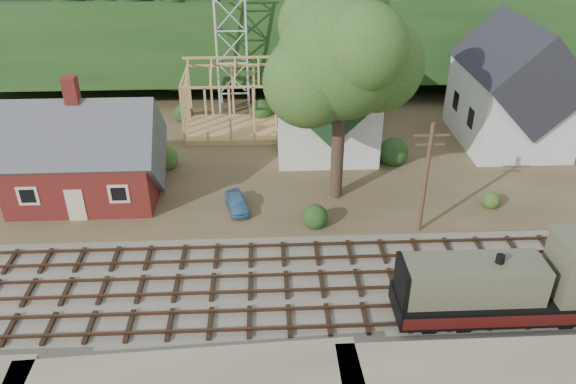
{
  "coord_description": "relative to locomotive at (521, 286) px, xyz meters",
  "views": [
    {
      "loc": [
        -3.17,
        -25.5,
        21.21
      ],
      "look_at": [
        -1.69,
        6.0,
        3.0
      ],
      "focal_mm": 35.0,
      "sensor_mm": 36.0,
      "label": 1
    }
  ],
  "objects": [
    {
      "name": "timber_frame",
      "position": [
        -16.21,
        25.0,
        1.12
      ],
      "size": [
        8.2,
        6.2,
        6.99
      ],
      "color": "tan",
      "rests_on": "village_flat"
    },
    {
      "name": "ground",
      "position": [
        -10.21,
        3.0,
        -2.14
      ],
      "size": [
        140.0,
        140.0,
        0.0
      ],
      "primitive_type": "plane",
      "color": "#384C1E",
      "rests_on": "ground"
    },
    {
      "name": "patio_set",
      "position": [
        -29.51,
        12.31,
        0.38
      ],
      "size": [
        2.35,
        2.35,
        2.62
      ],
      "color": "silver",
      "rests_on": "village_flat"
    },
    {
      "name": "depot",
      "position": [
        -26.21,
        14.0,
        1.07
      ],
      "size": [
        10.8,
        7.41,
        9.0
      ],
      "color": "#5E1F15",
      "rests_on": "village_flat"
    },
    {
      "name": "lattice_tower",
      "position": [
        -16.21,
        31.0,
        7.89
      ],
      "size": [
        3.2,
        3.2,
        12.12
      ],
      "color": "silver",
      "rests_on": "village_flat"
    },
    {
      "name": "church",
      "position": [
        -8.21,
        22.68,
        3.04
      ],
      "size": [
        8.4,
        15.17,
        13.0
      ],
      "color": "silver",
      "rests_on": "village_flat"
    },
    {
      "name": "railroad_bed",
      "position": [
        -10.21,
        3.0,
        -2.06
      ],
      "size": [
        64.0,
        11.0,
        0.16
      ],
      "primitive_type": "cube",
      "color": "#726B5B",
      "rests_on": "ground"
    },
    {
      "name": "ridge",
      "position": [
        -10.21,
        61.0,
        -2.14
      ],
      "size": [
        80.0,
        20.0,
        12.0
      ],
      "primitive_type": "cube",
      "color": "black",
      "rests_on": "ground"
    },
    {
      "name": "big_tree",
      "position": [
        -8.04,
        13.08,
        8.07
      ],
      "size": [
        10.9,
        8.4,
        14.7
      ],
      "color": "#38281E",
      "rests_on": "village_flat"
    },
    {
      "name": "farmhouse",
      "position": [
        7.79,
        22.0,
        2.72
      ],
      "size": [
        8.4,
        10.8,
        10.6
      ],
      "color": "silver",
      "rests_on": "village_flat"
    },
    {
      "name": "telegraph_pole_near",
      "position": [
        -3.21,
        8.2,
        2.1
      ],
      "size": [
        2.2,
        0.28,
        8.0
      ],
      "color": "#4C331E",
      "rests_on": "ground"
    },
    {
      "name": "village_flat",
      "position": [
        -10.21,
        21.0,
        -1.99
      ],
      "size": [
        64.0,
        26.0,
        0.3
      ],
      "primitive_type": "cube",
      "color": "brown",
      "rests_on": "ground"
    },
    {
      "name": "car_blue",
      "position": [
        -15.39,
        11.38,
        -1.28
      ],
      "size": [
        2.07,
        3.55,
        1.13
      ],
      "primitive_type": "imported",
      "rotation": [
        0.0,
        0.0,
        0.23
      ],
      "color": "#517FAE",
      "rests_on": "village_flat"
    },
    {
      "name": "locomotive",
      "position": [
        0.0,
        0.0,
        0.0
      ],
      "size": [
        12.13,
        3.03,
        4.85
      ],
      "color": "black",
      "rests_on": "railroad_bed"
    },
    {
      "name": "hillside",
      "position": [
        -10.21,
        45.0,
        -2.14
      ],
      "size": [
        70.0,
        28.96,
        12.74
      ],
      "primitive_type": "cube",
      "rotation": [
        -0.17,
        0.0,
        0.0
      ],
      "color": "#1E3F19",
      "rests_on": "ground"
    }
  ]
}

